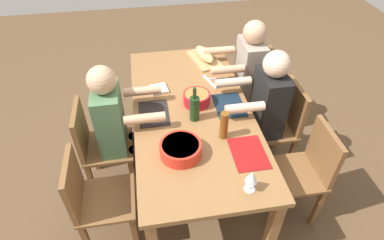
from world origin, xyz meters
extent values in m
plane|color=brown|center=(0.00, 0.00, 0.00)|extent=(8.00, 8.00, 0.00)
cube|color=olive|center=(0.00, 0.00, 0.72)|extent=(1.94, 0.93, 0.04)
cube|color=olive|center=(-0.91, -0.41, 0.35)|extent=(0.07, 0.07, 0.70)
cube|color=olive|center=(-0.91, 0.41, 0.35)|extent=(0.07, 0.07, 0.70)
cube|color=olive|center=(0.91, 0.41, 0.35)|extent=(0.07, 0.07, 0.70)
cube|color=brown|center=(0.53, -0.71, 0.44)|extent=(0.40, 0.40, 0.03)
cube|color=brown|center=(0.53, -0.89, 0.65)|extent=(0.38, 0.04, 0.40)
cube|color=brown|center=(0.36, -0.54, 0.21)|extent=(0.04, 0.04, 0.42)
cube|color=brown|center=(0.70, -0.54, 0.21)|extent=(0.04, 0.04, 0.42)
cube|color=brown|center=(0.36, -0.88, 0.21)|extent=(0.04, 0.04, 0.42)
cube|color=brown|center=(-0.53, 0.71, 0.44)|extent=(0.40, 0.40, 0.03)
cube|color=brown|center=(-0.53, 0.89, 0.65)|extent=(0.38, 0.04, 0.40)
cube|color=brown|center=(-0.36, 0.54, 0.21)|extent=(0.04, 0.04, 0.42)
cube|color=brown|center=(-0.70, 0.54, 0.21)|extent=(0.04, 0.04, 0.42)
cube|color=brown|center=(-0.36, 0.88, 0.21)|extent=(0.04, 0.04, 0.42)
cube|color=brown|center=(-0.70, 0.88, 0.21)|extent=(0.04, 0.04, 0.42)
cylinder|color=#2D2D38|center=(-0.45, 0.49, 0.23)|extent=(0.11, 0.11, 0.45)
cylinder|color=#2D2D38|center=(-0.61, 0.49, 0.23)|extent=(0.11, 0.11, 0.45)
cube|color=gray|center=(-0.53, 0.65, 0.73)|extent=(0.34, 0.20, 0.55)
cylinder|color=tan|center=(-0.36, 0.38, 0.85)|extent=(0.07, 0.30, 0.07)
cylinder|color=tan|center=(-0.70, 0.38, 0.85)|extent=(0.07, 0.30, 0.07)
sphere|color=tan|center=(-0.53, 0.65, 1.09)|extent=(0.21, 0.21, 0.21)
cube|color=brown|center=(0.00, -0.71, 0.44)|extent=(0.40, 0.40, 0.03)
cube|color=brown|center=(0.00, -0.89, 0.65)|extent=(0.38, 0.04, 0.40)
cube|color=brown|center=(-0.17, -0.54, 0.21)|extent=(0.04, 0.04, 0.42)
cube|color=brown|center=(0.17, -0.54, 0.21)|extent=(0.04, 0.04, 0.42)
cube|color=brown|center=(-0.17, -0.88, 0.21)|extent=(0.04, 0.04, 0.42)
cube|color=brown|center=(0.17, -0.88, 0.21)|extent=(0.04, 0.04, 0.42)
cylinder|color=#2D2D38|center=(-0.08, -0.49, 0.23)|extent=(0.11, 0.11, 0.45)
cylinder|color=#2D2D38|center=(0.08, -0.49, 0.23)|extent=(0.11, 0.11, 0.45)
cube|color=#4C724C|center=(0.00, -0.65, 0.73)|extent=(0.34, 0.20, 0.55)
cylinder|color=tan|center=(-0.17, -0.38, 0.85)|extent=(0.07, 0.30, 0.07)
cylinder|color=tan|center=(0.17, -0.38, 0.85)|extent=(0.07, 0.30, 0.07)
sphere|color=tan|center=(0.00, -0.65, 1.09)|extent=(0.21, 0.21, 0.21)
cube|color=brown|center=(0.53, 0.71, 0.44)|extent=(0.40, 0.40, 0.03)
cube|color=brown|center=(0.53, 0.89, 0.65)|extent=(0.38, 0.04, 0.40)
cube|color=brown|center=(0.70, 0.54, 0.21)|extent=(0.04, 0.04, 0.42)
cube|color=brown|center=(0.36, 0.54, 0.21)|extent=(0.04, 0.04, 0.42)
cube|color=brown|center=(0.70, 0.88, 0.21)|extent=(0.04, 0.04, 0.42)
cube|color=brown|center=(0.36, 0.88, 0.21)|extent=(0.04, 0.04, 0.42)
cube|color=brown|center=(0.00, 0.71, 0.44)|extent=(0.40, 0.40, 0.03)
cube|color=brown|center=(0.00, 0.89, 0.65)|extent=(0.38, 0.04, 0.40)
cube|color=brown|center=(0.17, 0.54, 0.21)|extent=(0.04, 0.04, 0.42)
cube|color=brown|center=(-0.17, 0.54, 0.21)|extent=(0.04, 0.04, 0.42)
cube|color=brown|center=(0.17, 0.88, 0.21)|extent=(0.04, 0.04, 0.42)
cube|color=brown|center=(-0.17, 0.88, 0.21)|extent=(0.04, 0.04, 0.42)
cylinder|color=#2D2D38|center=(0.08, 0.49, 0.23)|extent=(0.11, 0.11, 0.45)
cylinder|color=#2D2D38|center=(-0.08, 0.49, 0.23)|extent=(0.11, 0.11, 0.45)
cube|color=black|center=(0.00, 0.65, 0.73)|extent=(0.34, 0.20, 0.55)
cylinder|color=beige|center=(0.17, 0.38, 0.85)|extent=(0.07, 0.30, 0.07)
cylinder|color=beige|center=(-0.17, 0.38, 0.85)|extent=(0.07, 0.30, 0.07)
sphere|color=beige|center=(0.00, 0.65, 1.09)|extent=(0.21, 0.21, 0.21)
cylinder|color=#B21923|center=(-0.07, 0.05, 0.79)|extent=(0.22, 0.22, 0.10)
cylinder|color=orange|center=(-0.07, 0.05, 0.82)|extent=(0.19, 0.19, 0.03)
cylinder|color=red|center=(0.46, -0.16, 0.79)|extent=(0.28, 0.28, 0.10)
cylinder|color=#669E33|center=(0.46, -0.16, 0.82)|extent=(0.25, 0.25, 0.03)
cube|color=tan|center=(-0.73, 0.24, 0.75)|extent=(0.44, 0.31, 0.02)
ellipsoid|color=tan|center=(-0.73, 0.24, 0.81)|extent=(0.34, 0.18, 0.09)
cylinder|color=#193819|center=(0.11, 0.00, 0.84)|extent=(0.08, 0.08, 0.20)
cylinder|color=#193819|center=(0.11, 0.00, 0.98)|extent=(0.03, 0.03, 0.09)
cylinder|color=brown|center=(0.34, 0.17, 0.85)|extent=(0.06, 0.06, 0.22)
cylinder|color=silver|center=(0.82, 0.22, 0.74)|extent=(0.07, 0.07, 0.01)
cylinder|color=silver|center=(0.82, 0.22, 0.78)|extent=(0.01, 0.01, 0.07)
cone|color=silver|center=(0.82, 0.22, 0.86)|extent=(0.08, 0.08, 0.08)
cube|color=silver|center=(-0.39, 0.31, 0.74)|extent=(0.03, 0.17, 0.01)
cube|color=black|center=(0.00, -0.31, 0.74)|extent=(0.32, 0.23, 0.01)
cube|color=maroon|center=(0.53, 0.31, 0.74)|extent=(0.32, 0.23, 0.01)
cube|color=#142333|center=(0.00, 0.31, 0.74)|extent=(0.32, 0.23, 0.01)
cube|color=silver|center=(-0.35, 0.22, 0.74)|extent=(0.23, 0.09, 0.01)
cube|color=white|center=(-0.30, -0.24, 0.75)|extent=(0.16, 0.16, 0.02)
camera|label=1|loc=(1.97, -0.33, 2.38)|focal=30.26mm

